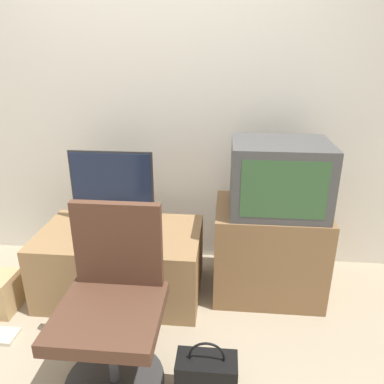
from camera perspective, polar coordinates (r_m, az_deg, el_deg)
name	(u,v)px	position (r m, az deg, el deg)	size (l,w,h in m)	color
ground_plane	(119,377)	(2.28, -11.00, -25.93)	(12.00, 12.00, 0.00)	tan
wall_back	(156,98)	(2.86, -5.53, 14.04)	(4.40, 0.05, 2.60)	silver
desk	(122,262)	(2.72, -10.67, -10.51)	(1.10, 0.65, 0.48)	#937047
side_stand	(268,250)	(2.72, 11.51, -8.58)	(0.74, 0.57, 0.65)	olive
main_monitor	(112,186)	(2.68, -12.09, 0.90)	(0.59, 0.23, 0.52)	#2D2D2D
keyboard	(101,240)	(2.51, -13.65, -7.12)	(0.30, 0.13, 0.01)	#2D2D2D
mouse	(133,241)	(2.44, -9.00, -7.46)	(0.06, 0.04, 0.03)	black
crt_tv	(279,177)	(2.46, 13.12, 2.25)	(0.61, 0.49, 0.46)	#474747
office_chair	(113,310)	(2.01, -11.97, -17.25)	(0.52, 0.52, 0.94)	#333333
handbag	(206,377)	(2.08, 2.21, -26.39)	(0.30, 0.16, 0.35)	black
book	(0,336)	(2.71, -27.27, -18.89)	(0.21, 0.14, 0.02)	beige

